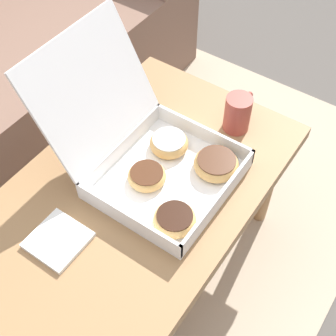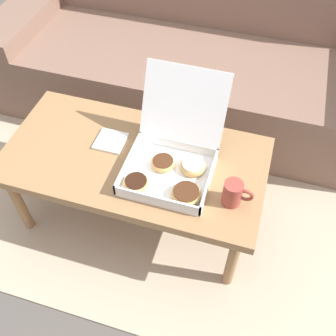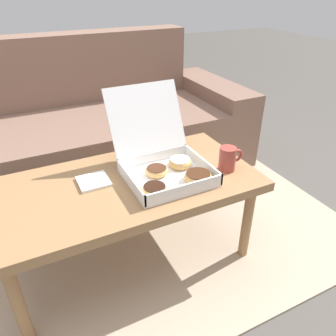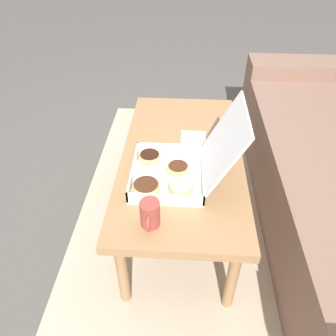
{
  "view_description": "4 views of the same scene",
  "coord_description": "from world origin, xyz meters",
  "views": [
    {
      "loc": [
        -0.42,
        -0.53,
        1.35
      ],
      "look_at": [
        0.16,
        -0.13,
        0.48
      ],
      "focal_mm": 50.0,
      "sensor_mm": 36.0,
      "label": 1
    },
    {
      "loc": [
        0.44,
        -1.04,
        1.62
      ],
      "look_at": [
        0.16,
        -0.13,
        0.48
      ],
      "focal_mm": 42.0,
      "sensor_mm": 36.0,
      "label": 2
    },
    {
      "loc": [
        -0.34,
        -1.15,
        1.14
      ],
      "look_at": [
        0.16,
        -0.13,
        0.48
      ],
      "focal_mm": 35.0,
      "sensor_mm": 36.0,
      "label": 3
    },
    {
      "loc": [
        1.19,
        -0.06,
        1.33
      ],
      "look_at": [
        0.16,
        -0.13,
        0.48
      ],
      "focal_mm": 35.0,
      "sensor_mm": 36.0,
      "label": 4
    }
  ],
  "objects": [
    {
      "name": "ground_plane",
      "position": [
        0.0,
        0.0,
        0.0
      ],
      "size": [
        12.0,
        12.0,
        0.0
      ],
      "primitive_type": "plane",
      "color": "#514C47"
    },
    {
      "name": "coffee_mug",
      "position": [
        0.42,
        -0.17,
        0.48
      ],
      "size": [
        0.11,
        0.07,
        0.1
      ],
      "color": "#993D33",
      "rests_on": "coffee_table"
    },
    {
      "name": "napkin_stack",
      "position": [
        -0.12,
        -0.02,
        0.43
      ],
      "size": [
        0.12,
        0.12,
        0.01
      ],
      "color": "white",
      "rests_on": "coffee_table"
    },
    {
      "name": "area_rug",
      "position": [
        0.0,
        0.3,
        0.01
      ],
      "size": [
        2.27,
        1.83,
        0.01
      ],
      "primitive_type": "cube",
      "color": "tan",
      "rests_on": "ground_plane"
    },
    {
      "name": "pastry_box",
      "position": [
        0.17,
        -0.1,
        0.48
      ],
      "size": [
        0.33,
        0.43,
        0.32
      ],
      "color": "white",
      "rests_on": "coffee_table"
    },
    {
      "name": "coffee_table",
      "position": [
        0.0,
        -0.07,
        0.38
      ],
      "size": [
        1.07,
        0.55,
        0.43
      ],
      "color": "#997047",
      "rests_on": "ground_plane"
    }
  ]
}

